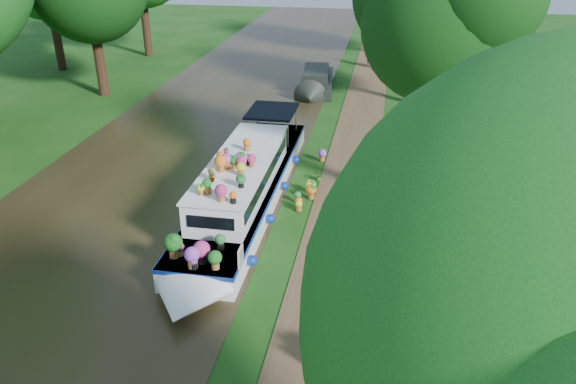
{
  "coord_description": "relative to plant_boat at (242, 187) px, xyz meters",
  "views": [
    {
      "loc": [
        2.36,
        -14.85,
        9.12
      ],
      "look_at": [
        -0.47,
        0.84,
        1.3
      ],
      "focal_mm": 35.0,
      "sensor_mm": 36.0,
      "label": 1
    }
  ],
  "objects": [
    {
      "name": "canal_water",
      "position": [
        -3.75,
        -1.82,
        -0.84
      ],
      "size": [
        10.0,
        100.0,
        0.02
      ],
      "primitive_type": "cube",
      "color": "#2C2413",
      "rests_on": "ground"
    },
    {
      "name": "second_boat",
      "position": [
        0.5,
        15.41,
        -0.35
      ],
      "size": [
        2.31,
        6.46,
        1.22
      ],
      "rotation": [
        0.0,
        0.0,
        0.09
      ],
      "color": "black",
      "rests_on": "canal_water"
    },
    {
      "name": "sandwich_board",
      "position": [
        4.03,
        -7.28,
        -0.4
      ],
      "size": [
        0.63,
        0.64,
        0.93
      ],
      "rotation": [
        0.0,
        0.0,
        0.35
      ],
      "color": "#B21C0C",
      "rests_on": "towpath"
    },
    {
      "name": "verge_plant",
      "position": [
        2.3,
        2.84,
        -0.63
      ],
      "size": [
        0.47,
        0.43,
        0.44
      ],
      "primitive_type": "imported",
      "rotation": [
        0.0,
        0.0,
        0.26
      ],
      "color": "#346C20",
      "rests_on": "ground"
    },
    {
      "name": "plant_boat",
      "position": [
        0.0,
        0.0,
        0.0
      ],
      "size": [
        2.29,
        13.52,
        2.27
      ],
      "color": "white",
      "rests_on": "canal_water"
    },
    {
      "name": "tree_near_overhang",
      "position": [
        6.04,
        1.25,
        5.75
      ],
      "size": [
        5.52,
        5.28,
        8.99
      ],
      "color": "black",
      "rests_on": "ground"
    },
    {
      "name": "pedestrian_dark",
      "position": [
        4.15,
        20.96,
        0.07
      ],
      "size": [
        1.07,
        0.98,
        1.78
      ],
      "primitive_type": "imported",
      "rotation": [
        0.0,
        0.0,
        0.45
      ],
      "color": "black",
      "rests_on": "towpath"
    },
    {
      "name": "ground",
      "position": [
        2.25,
        -1.82,
        -0.85
      ],
      "size": [
        100.0,
        100.0,
        0.0
      ],
      "primitive_type": "plane",
      "color": "#164310",
      "rests_on": "ground"
    },
    {
      "name": "towpath",
      "position": [
        3.45,
        -1.82,
        -0.84
      ],
      "size": [
        2.2,
        100.0,
        0.03
      ],
      "primitive_type": "cube",
      "color": "brown",
      "rests_on": "ground"
    },
    {
      "name": "pedestrian_pink",
      "position": [
        3.38,
        21.65,
        0.08
      ],
      "size": [
        0.66,
        0.44,
        1.81
      ],
      "primitive_type": "imported",
      "rotation": [
        0.0,
        0.0,
        0.01
      ],
      "color": "#CE559E",
      "rests_on": "towpath"
    }
  ]
}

